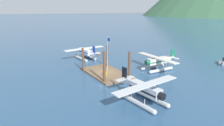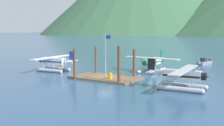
# 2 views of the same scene
# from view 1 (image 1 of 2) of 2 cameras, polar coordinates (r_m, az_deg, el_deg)

# --- Properties ---
(ground_plane) EXTENTS (1200.00, 1200.00, 0.00)m
(ground_plane) POSITION_cam_1_polar(r_m,az_deg,el_deg) (36.23, -1.88, -3.24)
(ground_plane) COLOR #2D5175
(dock_platform) EXTENTS (10.61, 6.05, 0.30)m
(dock_platform) POSITION_cam_1_polar(r_m,az_deg,el_deg) (36.18, -1.88, -3.02)
(dock_platform) COLOR brown
(dock_platform) RESTS_ON ground
(piling_near_left) EXTENTS (0.41, 0.41, 4.72)m
(piling_near_left) POSITION_cam_1_polar(r_m,az_deg,el_deg) (37.52, -8.73, 1.02)
(piling_near_left) COLOR brown
(piling_near_left) RESTS_ON ground
(piling_near_right) EXTENTS (0.46, 0.46, 5.44)m
(piling_near_right) POSITION_cam_1_polar(r_m,az_deg,el_deg) (30.80, -2.35, -1.38)
(piling_near_right) COLOR brown
(piling_near_right) RESTS_ON ground
(piling_far_left) EXTENTS (0.37, 0.37, 4.82)m
(piling_far_left) POSITION_cam_1_polar(r_m,az_deg,el_deg) (39.83, -1.39, 2.14)
(piling_far_left) COLOR brown
(piling_far_left) RESTS_ON ground
(piling_far_right) EXTENTS (0.45, 0.45, 4.61)m
(piling_far_right) POSITION_cam_1_polar(r_m,az_deg,el_deg) (34.19, 5.25, -0.42)
(piling_far_right) COLOR brown
(piling_far_right) RESTS_ON ground
(flagpole) EXTENTS (0.95, 0.10, 6.69)m
(flagpole) POSITION_cam_1_polar(r_m,az_deg,el_deg) (35.49, -1.31, 3.76)
(flagpole) COLOR silver
(flagpole) RESTS_ON dock_platform
(fuel_drum) EXTENTS (0.62, 0.62, 0.88)m
(fuel_drum) POSITION_cam_1_polar(r_m,az_deg,el_deg) (34.15, -2.11, -3.13)
(fuel_drum) COLOR gold
(fuel_drum) RESTS_ON dock_platform
(mooring_buoy) EXTENTS (0.62, 0.62, 0.62)m
(mooring_buoy) POSITION_cam_1_polar(r_m,az_deg,el_deg) (51.21, -4.23, 2.76)
(mooring_buoy) COLOR orange
(mooring_buoy) RESTS_ON ground
(seaplane_cream_bow_right) EXTENTS (10.45, 7.98, 3.84)m
(seaplane_cream_bow_right) POSITION_cam_1_polar(r_m,az_deg,el_deg) (39.11, 13.54, 0.17)
(seaplane_cream_bow_right) COLOR #B7BABF
(seaplane_cream_bow_right) RESTS_ON ground
(seaplane_white_port_fwd) EXTENTS (7.97, 10.48, 3.84)m
(seaplane_white_port_fwd) POSITION_cam_1_polar(r_m,az_deg,el_deg) (47.14, -8.13, 3.09)
(seaplane_white_port_fwd) COLOR #B7BABF
(seaplane_white_port_fwd) RESTS_ON ground
(seaplane_silver_stbd_aft) EXTENTS (7.97, 10.48, 3.84)m
(seaplane_silver_stbd_aft) POSITION_cam_1_polar(r_m,az_deg,el_deg) (25.10, 9.96, -8.51)
(seaplane_silver_stbd_aft) COLOR #B7BABF
(seaplane_silver_stbd_aft) RESTS_ON ground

